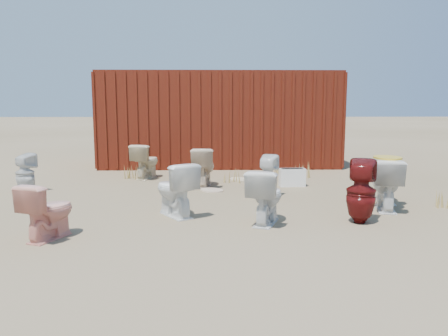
{
  "coord_description": "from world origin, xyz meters",
  "views": [
    {
      "loc": [
        -0.18,
        -6.52,
        1.59
      ],
      "look_at": [
        0.0,
        0.6,
        0.55
      ],
      "focal_mm": 35.0,
      "sensor_mm": 36.0,
      "label": 1
    }
  ],
  "objects_px": {
    "shipping_container": "(220,119)",
    "toilet_front_a": "(175,189)",
    "toilet_back_beige_left": "(204,167)",
    "toilet_back_beige_right": "(146,161)",
    "toilet_front_maroon": "(361,192)",
    "toilet_front_c": "(266,196)",
    "toilet_front_pink": "(48,211)",
    "toilet_back_a": "(25,173)",
    "loose_tank": "(292,177)",
    "toilet_back_yellowlid": "(386,184)",
    "toilet_front_e": "(386,180)",
    "toilet_back_e": "(268,176)"
  },
  "relations": [
    {
      "from": "toilet_front_maroon",
      "to": "toilet_back_beige_left",
      "type": "distance_m",
      "value": 3.49
    },
    {
      "from": "shipping_container",
      "to": "toilet_front_a",
      "type": "height_order",
      "value": "shipping_container"
    },
    {
      "from": "toilet_back_a",
      "to": "loose_tank",
      "type": "bearing_deg",
      "value": -146.79
    },
    {
      "from": "toilet_back_a",
      "to": "shipping_container",
      "type": "bearing_deg",
      "value": -105.52
    },
    {
      "from": "shipping_container",
      "to": "toilet_front_maroon",
      "type": "height_order",
      "value": "shipping_container"
    },
    {
      "from": "loose_tank",
      "to": "shipping_container",
      "type": "bearing_deg",
      "value": 108.63
    },
    {
      "from": "toilet_back_e",
      "to": "loose_tank",
      "type": "height_order",
      "value": "toilet_back_e"
    },
    {
      "from": "toilet_front_e",
      "to": "toilet_back_yellowlid",
      "type": "bearing_deg",
      "value": 78.28
    },
    {
      "from": "toilet_front_maroon",
      "to": "toilet_back_beige_left",
      "type": "height_order",
      "value": "toilet_front_maroon"
    },
    {
      "from": "toilet_front_maroon",
      "to": "toilet_front_e",
      "type": "xyz_separation_m",
      "value": [
        0.84,
        1.26,
        -0.07
      ]
    },
    {
      "from": "toilet_back_e",
      "to": "loose_tank",
      "type": "xyz_separation_m",
      "value": [
        0.61,
        1.02,
        -0.19
      ]
    },
    {
      "from": "toilet_front_c",
      "to": "toilet_back_beige_right",
      "type": "relative_size",
      "value": 0.99
    },
    {
      "from": "toilet_front_e",
      "to": "toilet_back_e",
      "type": "xyz_separation_m",
      "value": [
        -1.89,
        0.41,
        0.01
      ]
    },
    {
      "from": "toilet_front_maroon",
      "to": "toilet_front_c",
      "type": "bearing_deg",
      "value": 22.97
    },
    {
      "from": "toilet_front_e",
      "to": "toilet_back_beige_right",
      "type": "xyz_separation_m",
      "value": [
        -4.28,
        2.43,
        0.01
      ]
    },
    {
      "from": "toilet_front_maroon",
      "to": "toilet_front_a",
      "type": "bearing_deg",
      "value": 13.75
    },
    {
      "from": "toilet_front_pink",
      "to": "toilet_back_beige_right",
      "type": "relative_size",
      "value": 0.91
    },
    {
      "from": "toilet_front_a",
      "to": "toilet_back_beige_left",
      "type": "height_order",
      "value": "toilet_front_a"
    },
    {
      "from": "toilet_front_e",
      "to": "toilet_front_a",
      "type": "bearing_deg",
      "value": 23.5
    },
    {
      "from": "shipping_container",
      "to": "toilet_back_beige_right",
      "type": "height_order",
      "value": "shipping_container"
    },
    {
      "from": "toilet_back_a",
      "to": "toilet_front_pink",
      "type": "bearing_deg",
      "value": 144.83
    },
    {
      "from": "toilet_front_pink",
      "to": "loose_tank",
      "type": "height_order",
      "value": "toilet_front_pink"
    },
    {
      "from": "toilet_front_pink",
      "to": "toilet_back_yellowlid",
      "type": "bearing_deg",
      "value": -140.47
    },
    {
      "from": "toilet_front_maroon",
      "to": "loose_tank",
      "type": "height_order",
      "value": "toilet_front_maroon"
    },
    {
      "from": "toilet_back_beige_right",
      "to": "toilet_back_yellowlid",
      "type": "relative_size",
      "value": 0.95
    },
    {
      "from": "toilet_front_a",
      "to": "toilet_back_a",
      "type": "height_order",
      "value": "toilet_front_a"
    },
    {
      "from": "toilet_front_a",
      "to": "toilet_front_pink",
      "type": "distance_m",
      "value": 1.75
    },
    {
      "from": "toilet_front_a",
      "to": "toilet_front_c",
      "type": "bearing_deg",
      "value": 128.56
    },
    {
      "from": "toilet_back_yellowlid",
      "to": "loose_tank",
      "type": "distance_m",
      "value": 2.24
    },
    {
      "from": "toilet_back_yellowlid",
      "to": "toilet_back_beige_right",
      "type": "bearing_deg",
      "value": -21.8
    },
    {
      "from": "loose_tank",
      "to": "toilet_back_e",
      "type": "bearing_deg",
      "value": -124.44
    },
    {
      "from": "toilet_front_pink",
      "to": "loose_tank",
      "type": "bearing_deg",
      "value": -113.52
    },
    {
      "from": "shipping_container",
      "to": "toilet_back_beige_left",
      "type": "xyz_separation_m",
      "value": [
        -0.36,
        -3.29,
        -0.82
      ]
    },
    {
      "from": "toilet_front_c",
      "to": "toilet_back_beige_right",
      "type": "bearing_deg",
      "value": -39.07
    },
    {
      "from": "toilet_back_yellowlid",
      "to": "toilet_back_e",
      "type": "distance_m",
      "value": 1.92
    },
    {
      "from": "shipping_container",
      "to": "toilet_front_a",
      "type": "relative_size",
      "value": 7.7
    },
    {
      "from": "toilet_back_e",
      "to": "toilet_front_pink",
      "type": "bearing_deg",
      "value": 60.16
    },
    {
      "from": "toilet_back_beige_left",
      "to": "loose_tank",
      "type": "xyz_separation_m",
      "value": [
        1.73,
        -0.05,
        -0.21
      ]
    },
    {
      "from": "toilet_back_beige_left",
      "to": "toilet_front_c",
      "type": "bearing_deg",
      "value": 113.37
    },
    {
      "from": "toilet_front_pink",
      "to": "toilet_front_c",
      "type": "xyz_separation_m",
      "value": [
        2.66,
        0.61,
        0.03
      ]
    },
    {
      "from": "shipping_container",
      "to": "toilet_front_e",
      "type": "relative_size",
      "value": 8.3
    },
    {
      "from": "toilet_back_beige_left",
      "to": "shipping_container",
      "type": "bearing_deg",
      "value": -90.89
    },
    {
      "from": "toilet_back_beige_left",
      "to": "toilet_back_e",
      "type": "distance_m",
      "value": 1.55
    },
    {
      "from": "toilet_back_beige_right",
      "to": "loose_tank",
      "type": "relative_size",
      "value": 1.5
    },
    {
      "from": "toilet_front_a",
      "to": "toilet_front_c",
      "type": "xyz_separation_m",
      "value": [
        1.25,
        -0.43,
        -0.02
      ]
    },
    {
      "from": "toilet_front_a",
      "to": "toilet_back_beige_left",
      "type": "bearing_deg",
      "value": -131.71
    },
    {
      "from": "toilet_back_beige_left",
      "to": "toilet_back_yellowlid",
      "type": "xyz_separation_m",
      "value": [
        2.8,
        -2.01,
        0.01
      ]
    },
    {
      "from": "toilet_back_yellowlid",
      "to": "toilet_front_pink",
      "type": "bearing_deg",
      "value": 30.44
    },
    {
      "from": "toilet_back_yellowlid",
      "to": "toilet_back_e",
      "type": "height_order",
      "value": "toilet_back_yellowlid"
    },
    {
      "from": "loose_tank",
      "to": "toilet_back_beige_left",
      "type": "bearing_deg",
      "value": 174.61
    }
  ]
}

